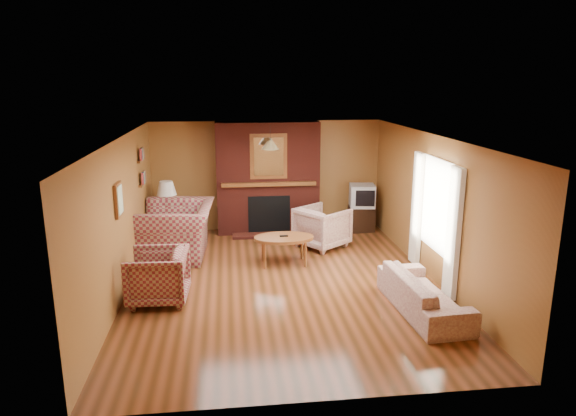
{
  "coord_description": "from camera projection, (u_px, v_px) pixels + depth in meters",
  "views": [
    {
      "loc": [
        -0.86,
        -7.89,
        3.28
      ],
      "look_at": [
        0.15,
        0.6,
        1.12
      ],
      "focal_mm": 32.0,
      "sensor_mm": 36.0,
      "label": 1
    }
  ],
  "objects": [
    {
      "name": "crt_tv",
      "position": [
        362.0,
        196.0,
        11.22
      ],
      "size": [
        0.59,
        0.59,
        0.49
      ],
      "color": "#ADB0B5",
      "rests_on": "tv_stand"
    },
    {
      "name": "plaid_loveseat",
      "position": [
        177.0,
        231.0,
        9.67
      ],
      "size": [
        1.43,
        1.61,
        1.0
      ],
      "primitive_type": "imported",
      "rotation": [
        0.0,
        0.0,
        -1.63
      ],
      "color": "maroon",
      "rests_on": "floor"
    },
    {
      "name": "floral_armchair",
      "position": [
        322.0,
        227.0,
        10.23
      ],
      "size": [
        1.24,
        1.23,
        0.81
      ],
      "primitive_type": "imported",
      "rotation": [
        0.0,
        0.0,
        2.22
      ],
      "color": "beige",
      "rests_on": "floor"
    },
    {
      "name": "wall_back",
      "position": [
        267.0,
        176.0,
        11.33
      ],
      "size": [
        6.5,
        0.0,
        6.5
      ],
      "primitive_type": "plane",
      "rotation": [
        1.57,
        0.0,
        0.0
      ],
      "color": "#96612E",
      "rests_on": "floor"
    },
    {
      "name": "coffee_table",
      "position": [
        284.0,
        239.0,
        9.26
      ],
      "size": [
        1.08,
        0.67,
        0.54
      ],
      "color": "brown",
      "rests_on": "floor"
    },
    {
      "name": "plaid_armchair",
      "position": [
        158.0,
        276.0,
        7.69
      ],
      "size": [
        0.92,
        0.89,
        0.8
      ],
      "primitive_type": "imported",
      "rotation": [
        0.0,
        0.0,
        -1.61
      ],
      "color": "maroon",
      "rests_on": "floor"
    },
    {
      "name": "bookshelf",
      "position": [
        143.0,
        167.0,
        9.63
      ],
      "size": [
        0.09,
        0.55,
        0.71
      ],
      "color": "brown",
      "rests_on": "wall_left"
    },
    {
      "name": "botanical_print",
      "position": [
        119.0,
        200.0,
        7.54
      ],
      "size": [
        0.05,
        0.4,
        0.5
      ],
      "color": "brown",
      "rests_on": "wall_left"
    },
    {
      "name": "pendant_light",
      "position": [
        270.0,
        145.0,
        10.22
      ],
      "size": [
        0.36,
        0.36,
        0.48
      ],
      "color": "black",
      "rests_on": "ceiling"
    },
    {
      "name": "wall_right",
      "position": [
        433.0,
        208.0,
        8.49
      ],
      "size": [
        0.0,
        6.5,
        6.5
      ],
      "primitive_type": "plane",
      "rotation": [
        1.57,
        0.0,
        -1.57
      ],
      "color": "#96612E",
      "rests_on": "floor"
    },
    {
      "name": "floral_sofa",
      "position": [
        424.0,
        293.0,
        7.39
      ],
      "size": [
        0.84,
        1.91,
        0.55
      ],
      "primitive_type": "imported",
      "rotation": [
        0.0,
        0.0,
        1.63
      ],
      "color": "beige",
      "rests_on": "floor"
    },
    {
      "name": "table_lamp",
      "position": [
        167.0,
        195.0,
        10.37
      ],
      "size": [
        0.4,
        0.4,
        0.66
      ],
      "color": "silver",
      "rests_on": "side_table"
    },
    {
      "name": "wall_front",
      "position": [
        319.0,
        295.0,
        5.07
      ],
      "size": [
        6.5,
        0.0,
        6.5
      ],
      "primitive_type": "plane",
      "rotation": [
        -1.57,
        0.0,
        0.0
      ],
      "color": "#96612E",
      "rests_on": "floor"
    },
    {
      "name": "tv_stand",
      "position": [
        361.0,
        218.0,
        11.36
      ],
      "size": [
        0.53,
        0.49,
        0.55
      ],
      "primitive_type": "cube",
      "rotation": [
        0.0,
        0.0,
        0.07
      ],
      "color": "black",
      "rests_on": "floor"
    },
    {
      "name": "fireplace",
      "position": [
        268.0,
        179.0,
        11.08
      ],
      "size": [
        2.2,
        0.82,
        2.4
      ],
      "color": "#511911",
      "rests_on": "floor"
    },
    {
      "name": "wall_left",
      "position": [
        122.0,
        217.0,
        7.91
      ],
      "size": [
        0.0,
        6.5,
        6.5
      ],
      "primitive_type": "plane",
      "rotation": [
        1.57,
        0.0,
        1.57
      ],
      "color": "#96612E",
      "rests_on": "floor"
    },
    {
      "name": "floor",
      "position": [
        283.0,
        283.0,
        8.49
      ],
      "size": [
        6.5,
        6.5,
        0.0
      ],
      "primitive_type": "plane",
      "color": "#44240E",
      "rests_on": "ground"
    },
    {
      "name": "side_table",
      "position": [
        169.0,
        228.0,
        10.53
      ],
      "size": [
        0.48,
        0.48,
        0.62
      ],
      "primitive_type": "cube",
      "rotation": [
        0.0,
        0.0,
        -0.04
      ],
      "color": "brown",
      "rests_on": "floor"
    },
    {
      "name": "ceiling",
      "position": [
        283.0,
        137.0,
        7.91
      ],
      "size": [
        6.5,
        6.5,
        0.0
      ],
      "primitive_type": "plane",
      "rotation": [
        3.14,
        0.0,
        0.0
      ],
      "color": "silver",
      "rests_on": "wall_back"
    },
    {
      "name": "window_right",
      "position": [
        435.0,
        216.0,
        8.31
      ],
      "size": [
        0.1,
        1.85,
        2.0
      ],
      "color": "beige",
      "rests_on": "wall_right"
    }
  ]
}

